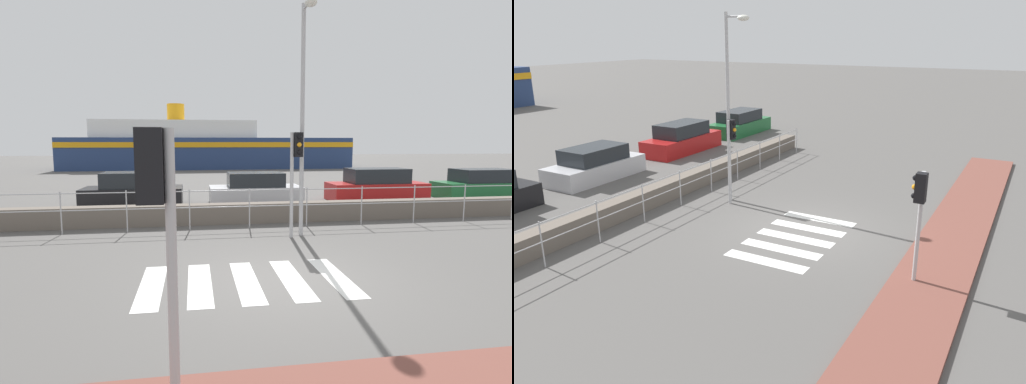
% 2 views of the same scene
% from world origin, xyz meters
% --- Properties ---
extents(ground_plane, '(160.00, 160.00, 0.00)m').
position_xyz_m(ground_plane, '(0.00, 0.00, 0.00)').
color(ground_plane, '#565451').
extents(crosswalk, '(4.05, 2.40, 0.01)m').
position_xyz_m(crosswalk, '(-0.73, 0.00, 0.00)').
color(crosswalk, silver).
rests_on(crosswalk, ground_plane).
extents(seawall, '(20.66, 0.55, 0.66)m').
position_xyz_m(seawall, '(0.00, 5.70, 0.33)').
color(seawall, '#6B6056').
rests_on(seawall, ground_plane).
extents(harbor_fence, '(18.63, 0.04, 1.27)m').
position_xyz_m(harbor_fence, '(0.00, 4.82, 0.83)').
color(harbor_fence, '#B2B2B5').
rests_on(harbor_fence, ground_plane).
extents(traffic_light_near, '(0.34, 0.32, 2.82)m').
position_xyz_m(traffic_light_near, '(-2.02, -3.73, 2.07)').
color(traffic_light_near, '#B2B2B5').
rests_on(traffic_light_near, ground_plane).
extents(traffic_light_far, '(0.34, 0.32, 2.97)m').
position_xyz_m(traffic_light_far, '(1.11, 3.41, 2.18)').
color(traffic_light_far, '#B2B2B5').
rests_on(traffic_light_far, ground_plane).
extents(streetlamp, '(0.32, 0.94, 6.45)m').
position_xyz_m(streetlamp, '(1.34, 3.48, 3.94)').
color(streetlamp, '#B2B2B5').
rests_on(streetlamp, ground_plane).
extents(ferry_boat, '(29.11, 8.27, 6.70)m').
position_xyz_m(ferry_boat, '(-0.71, 36.06, 2.09)').
color(ferry_boat, navy).
rests_on(ferry_boat, ground_plane).
extents(parked_car_black, '(4.12, 1.81, 1.44)m').
position_xyz_m(parked_car_black, '(-4.28, 10.06, 0.61)').
color(parked_car_black, black).
rests_on(parked_car_black, ground_plane).
extents(parked_car_silver, '(4.06, 1.78, 1.36)m').
position_xyz_m(parked_car_silver, '(1.00, 10.06, 0.58)').
color(parked_car_silver, '#BCBCC1').
rests_on(parked_car_silver, ground_plane).
extents(parked_car_red, '(4.52, 1.72, 1.49)m').
position_xyz_m(parked_car_red, '(6.73, 10.06, 0.63)').
color(parked_car_red, '#B21919').
rests_on(parked_car_red, ground_plane).
extents(parked_car_green, '(4.52, 1.80, 1.41)m').
position_xyz_m(parked_car_green, '(12.25, 10.06, 0.60)').
color(parked_car_green, '#1E6633').
rests_on(parked_car_green, ground_plane).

